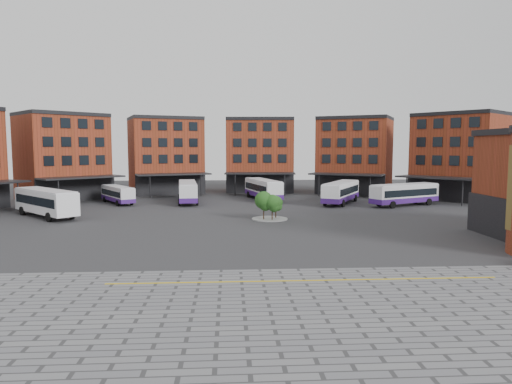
{
  "coord_description": "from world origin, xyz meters",
  "views": [
    {
      "loc": [
        -2.94,
        -43.19,
        8.8
      ],
      "look_at": [
        -0.06,
        5.73,
        4.0
      ],
      "focal_mm": 32.0,
      "sensor_mm": 36.0,
      "label": 1
    }
  ],
  "objects": [
    {
      "name": "ground",
      "position": [
        0.0,
        0.0,
        0.0
      ],
      "size": [
        160.0,
        160.0,
        0.0
      ],
      "primitive_type": "plane",
      "color": "#28282B",
      "rests_on": "ground"
    },
    {
      "name": "bus_a",
      "position": [
        -26.14,
        15.44,
        2.09
      ],
      "size": [
        10.74,
        10.92,
        3.53
      ],
      "rotation": [
        0.0,
        0.0,
        0.77
      ],
      "color": "white",
      "rests_on": "ground"
    },
    {
      "name": "bus_e",
      "position": [
        14.56,
        27.04,
        1.86
      ],
      "size": [
        8.35,
        11.98,
        3.43
      ],
      "rotation": [
        0.0,
        0.0,
        -0.51
      ],
      "color": "white",
      "rests_on": "ground"
    },
    {
      "name": "bus_d",
      "position": [
        2.74,
        33.16,
        1.85
      ],
      "size": [
        5.77,
        12.44,
        3.42
      ],
      "rotation": [
        0.0,
        0.0,
        0.26
      ],
      "color": "silver",
      "rests_on": "ground"
    },
    {
      "name": "tree_island",
      "position": [
        1.93,
        11.54,
        1.98
      ],
      "size": [
        4.4,
        4.4,
        3.53
      ],
      "color": "gray",
      "rests_on": "ground"
    },
    {
      "name": "bus_f",
      "position": [
        23.48,
        23.74,
        1.8
      ],
      "size": [
        11.84,
        7.52,
        3.33
      ],
      "rotation": [
        0.0,
        0.0,
        -1.13
      ],
      "color": "silver",
      "rests_on": "ground"
    },
    {
      "name": "paving_zone",
      "position": [
        2.0,
        -22.0,
        0.01
      ],
      "size": [
        50.0,
        22.0,
        0.02
      ],
      "primitive_type": "cube",
      "color": "slate",
      "rests_on": "ground"
    },
    {
      "name": "yellow_line",
      "position": [
        2.0,
        -14.0,
        0.03
      ],
      "size": [
        26.0,
        0.15,
        0.02
      ],
      "primitive_type": "cube",
      "color": "gold",
      "rests_on": "paving_zone"
    },
    {
      "name": "bus_c",
      "position": [
        -9.6,
        29.68,
        1.81
      ],
      "size": [
        4.01,
        12.11,
        3.35
      ],
      "rotation": [
        0.0,
        0.0,
        0.11
      ],
      "color": "silver",
      "rests_on": "ground"
    },
    {
      "name": "main_building",
      "position": [
        -4.77,
        38.25,
        7.23
      ],
      "size": [
        94.14,
        42.48,
        14.6
      ],
      "color": "maroon",
      "rests_on": "ground"
    },
    {
      "name": "bus_b",
      "position": [
        -20.49,
        29.17,
        1.49
      ],
      "size": [
        7.08,
        9.5,
        2.75
      ],
      "rotation": [
        0.0,
        0.0,
        0.56
      ],
      "color": "silver",
      "rests_on": "ground"
    }
  ]
}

